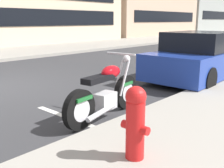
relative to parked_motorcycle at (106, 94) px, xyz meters
The scene contains 5 objects.
sidewalk_far_curb 15.52m from the parked_motorcycle, 42.01° to the left, with size 120.00×5.00×0.14m, color gray.
parking_stall_stripe 0.71m from the parked_motorcycle, 147.22° to the left, with size 0.12×2.20×0.01m, color silver.
parked_motorcycle is the anchor object (origin of this frame).
parked_car_across_street 4.35m from the parked_motorcycle, ahead, with size 4.19×1.83×1.40m.
fire_hydrant 1.78m from the parked_motorcycle, 125.66° to the right, with size 0.24×0.36×0.87m.
Camera 1 is at (-2.90, -6.98, 1.72)m, focal length 43.28 mm.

